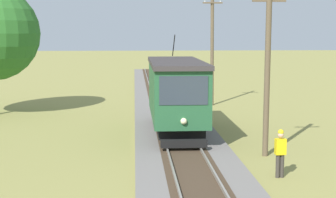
# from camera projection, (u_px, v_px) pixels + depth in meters

# --- Properties ---
(red_tram) EXTENTS (2.60, 8.54, 4.79)m
(red_tram) POSITION_uv_depth(u_px,v_px,m) (176.00, 93.00, 25.85)
(red_tram) COLOR #235633
(red_tram) RESTS_ON rail_right
(utility_pole_near_tram) EXTENTS (1.40, 0.30, 7.42)m
(utility_pole_near_tram) POSITION_uv_depth(u_px,v_px,m) (267.00, 67.00, 21.30)
(utility_pole_near_tram) COLOR brown
(utility_pole_near_tram) RESTS_ON ground
(utility_pole_mid) EXTENTS (1.40, 0.59, 8.26)m
(utility_pole_mid) POSITION_uv_depth(u_px,v_px,m) (212.00, 46.00, 36.37)
(utility_pole_mid) COLOR brown
(utility_pole_mid) RESTS_ON ground
(track_worker) EXTENTS (0.40, 0.27, 1.78)m
(track_worker) POSITION_uv_depth(u_px,v_px,m) (280.00, 151.00, 18.48)
(track_worker) COLOR #38332D
(track_worker) RESTS_ON ground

